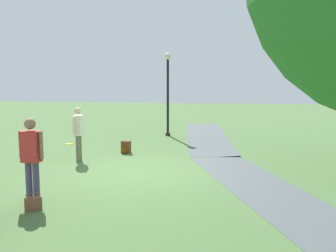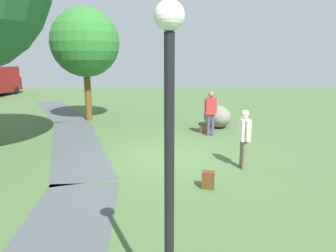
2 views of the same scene
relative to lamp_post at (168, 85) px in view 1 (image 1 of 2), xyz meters
name	(u,v)px [view 1 (image 1 of 2)]	position (x,y,z in m)	size (l,w,h in m)	color
ground_plane	(138,171)	(6.07, -0.11, -2.11)	(48.00, 48.00, 0.00)	#486738
footpath_segment_near	(207,136)	(0.06, 1.62, -2.10)	(8.10, 2.24, 0.01)	#4A5155
footpath_segment_mid	(276,196)	(7.84, 3.20, -2.10)	(8.10, 4.03, 0.01)	#4A5155
lamp_post	(168,85)	(0.00, 0.00, 0.00)	(0.28, 0.28, 3.40)	black
woman_with_handbag	(31,154)	(8.77, -1.71, -1.12)	(0.27, 0.52, 1.71)	#474165
man_near_boulder	(78,130)	(5.05, -2.06, -1.19)	(0.52, 0.27, 1.60)	#656447
handbag_on_grass	(33,203)	(9.22, -1.50, -1.97)	(0.36, 0.36, 0.31)	brown
spare_backpack_on_lawn	(126,147)	(3.74, -0.94, -1.92)	(0.30, 0.31, 0.40)	#573214
frisbee_on_grass	(69,144)	(2.42, -3.35, -2.10)	(0.26, 0.26, 0.02)	yellow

